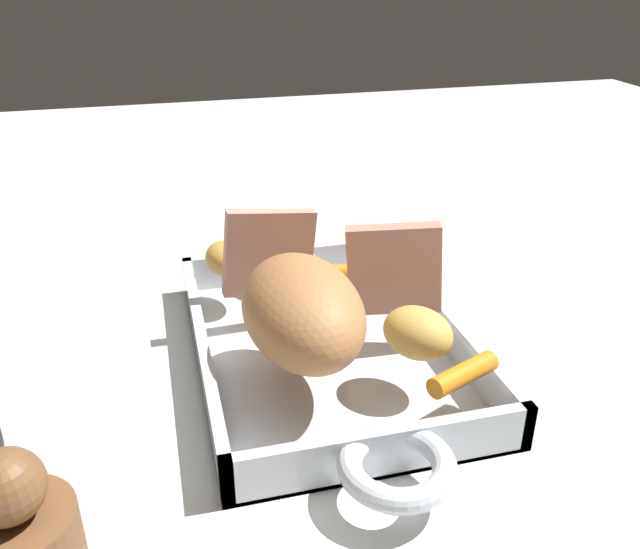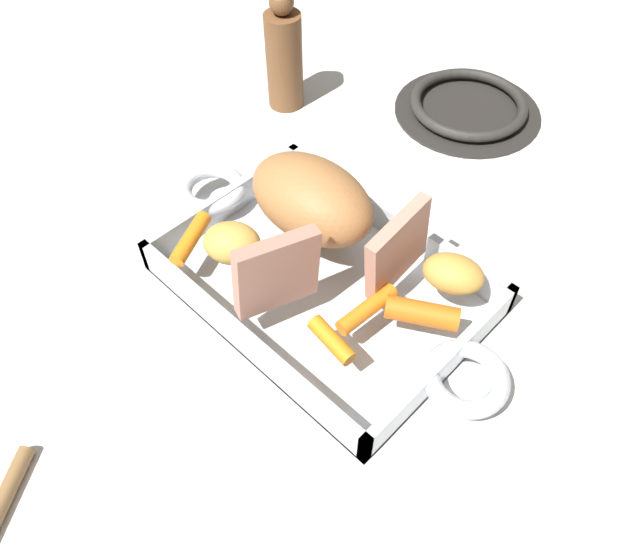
# 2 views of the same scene
# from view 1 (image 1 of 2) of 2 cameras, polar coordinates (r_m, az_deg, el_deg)

# --- Properties ---
(ground_plane) EXTENTS (2.22, 2.22, 0.00)m
(ground_plane) POSITION_cam_1_polar(r_m,az_deg,el_deg) (0.61, 0.52, -7.02)
(ground_plane) COLOR silver
(roasting_dish) EXTENTS (0.43, 0.23, 0.04)m
(roasting_dish) POSITION_cam_1_polar(r_m,az_deg,el_deg) (0.60, 0.52, -5.90)
(roasting_dish) COLOR silver
(roasting_dish) RESTS_ON ground_plane
(pork_roast) EXTENTS (0.15, 0.10, 0.08)m
(pork_roast) POSITION_cam_1_polar(r_m,az_deg,el_deg) (0.52, -1.52, -3.13)
(pork_roast) COLOR #AE7340
(pork_roast) RESTS_ON roasting_dish
(roast_slice_thin) EXTENTS (0.02, 0.09, 0.09)m
(roast_slice_thin) POSITION_cam_1_polar(r_m,az_deg,el_deg) (0.61, -4.41, 1.85)
(roast_slice_thin) COLOR tan
(roast_slice_thin) RESTS_ON roasting_dish
(roast_slice_thick) EXTENTS (0.04, 0.09, 0.09)m
(roast_slice_thick) POSITION_cam_1_polar(r_m,az_deg,el_deg) (0.58, 6.51, 0.26)
(roast_slice_thick) COLOR tan
(roast_slice_thick) RESTS_ON roasting_dish
(baby_carrot_southeast) EXTENTS (0.05, 0.02, 0.02)m
(baby_carrot_southeast) POSITION_cam_1_polar(r_m,az_deg,el_deg) (0.66, 4.22, 0.59)
(baby_carrot_southeast) COLOR orange
(baby_carrot_southeast) RESTS_ON roasting_dish
(baby_carrot_northwest) EXTENTS (0.07, 0.05, 0.02)m
(baby_carrot_northwest) POSITION_cam_1_polar(r_m,az_deg,el_deg) (0.67, -3.19, 1.60)
(baby_carrot_northwest) COLOR orange
(baby_carrot_northwest) RESTS_ON roasting_dish
(baby_carrot_southwest) EXTENTS (0.04, 0.07, 0.02)m
(baby_carrot_southwest) POSITION_cam_1_polar(r_m,az_deg,el_deg) (0.51, 12.20, -8.35)
(baby_carrot_southwest) COLOR orange
(baby_carrot_southwest) RESTS_ON roasting_dish
(baby_carrot_center_left) EXTENTS (0.02, 0.07, 0.02)m
(baby_carrot_center_left) POSITION_cam_1_polar(r_m,az_deg,el_deg) (0.65, 0.16, 0.12)
(baby_carrot_center_left) COLOR orange
(baby_carrot_center_left) RESTS_ON roasting_dish
(potato_halved) EXTENTS (0.07, 0.07, 0.04)m
(potato_halved) POSITION_cam_1_polar(r_m,az_deg,el_deg) (0.53, 8.37, -4.97)
(potato_halved) COLOR gold
(potato_halved) RESTS_ON roasting_dish
(potato_corner) EXTENTS (0.07, 0.06, 0.03)m
(potato_corner) POSITION_cam_1_polar(r_m,az_deg,el_deg) (0.66, -7.74, 1.33)
(potato_corner) COLOR gold
(potato_corner) RESTS_ON roasting_dish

